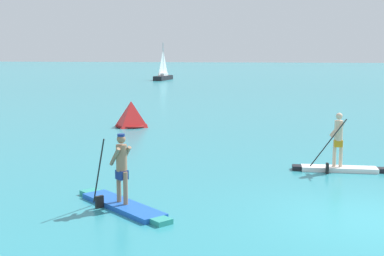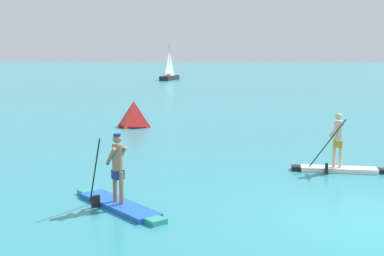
% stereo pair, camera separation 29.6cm
% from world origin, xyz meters
% --- Properties ---
extents(ground, '(440.00, 440.00, 0.00)m').
position_xyz_m(ground, '(0.00, 0.00, 0.00)').
color(ground, teal).
extents(paddleboarder_near_left, '(3.03, 2.43, 1.83)m').
position_xyz_m(paddleboarder_near_left, '(-5.68, -0.42, 0.34)').
color(paddleboarder_near_left, blue).
rests_on(paddleboarder_near_left, ground).
extents(paddleboarder_mid_center, '(2.95, 0.89, 1.86)m').
position_xyz_m(paddleboarder_mid_center, '(-0.37, 4.82, 0.40)').
color(paddleboarder_mid_center, white).
rests_on(paddleboarder_mid_center, ground).
extents(race_marker_buoy, '(1.65, 1.65, 1.32)m').
position_xyz_m(race_marker_buoy, '(-10.14, 12.89, 0.59)').
color(race_marker_buoy, red).
rests_on(race_marker_buoy, ground).
extents(sailboat_left_horizon, '(1.42, 5.68, 5.31)m').
position_xyz_m(sailboat_left_horizon, '(-21.76, 59.41, 0.67)').
color(sailboat_left_horizon, black).
rests_on(sailboat_left_horizon, ground).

